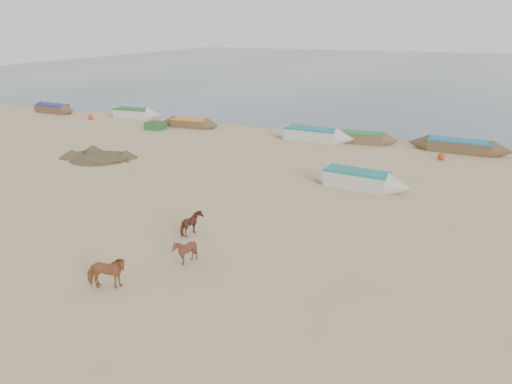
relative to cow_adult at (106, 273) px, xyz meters
The scene contains 9 objects.
ground 4.51m from the cow_adult, 68.47° to the left, with size 140.00×140.00×0.00m, color tan.
sea 86.18m from the cow_adult, 88.91° to the left, with size 160.00×160.00×0.00m, color slate.
cow_adult is the anchor object (origin of this frame).
calf_front 2.90m from the cow_adult, 61.61° to the left, with size 0.79×0.89×0.98m, color #56281B.
calf_right 4.85m from the cow_adult, 86.49° to the left, with size 0.93×0.80×0.94m, color #5E2C1E.
near_canoe 14.51m from the cow_adult, 70.03° to the left, with size 5.61×1.22×0.93m, color beige, non-canonical shape.
debris_pile 17.12m from the cow_adult, 131.12° to the left, with size 3.94×3.94×0.44m, color brown.
waterline_canoes 24.39m from the cow_adult, 88.07° to the left, with size 59.46×4.66×0.91m.
beach_clutter 24.42m from the cow_adult, 76.32° to the left, with size 44.36×4.91×0.64m.
Camera 1 is at (8.61, -15.29, 8.21)m, focal length 35.00 mm.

